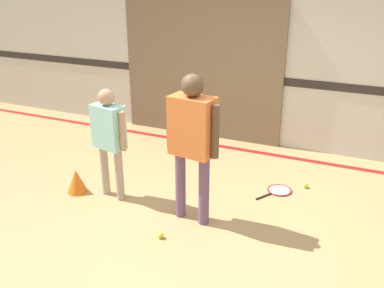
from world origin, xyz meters
The scene contains 10 objects.
ground_plane centered at (0.00, 0.00, 0.00)m, with size 16.00×16.00×0.00m, color tan.
wall_back centered at (0.00, 2.47, 1.60)m, with size 16.00×0.07×3.20m.
wall_panel centered at (-0.92, 2.41, 1.09)m, with size 2.63×0.05×2.18m.
floor_stripe centered at (0.00, 2.06, 0.00)m, with size 14.40×0.10×0.01m.
person_instructor centered at (0.00, -0.03, 1.01)m, with size 0.61×0.31×1.63m.
person_student_left centered at (-1.08, 0.06, 0.83)m, with size 0.50×0.28×1.34m.
racket_spare_on_floor centered at (0.72, 0.98, 0.01)m, with size 0.42×0.55×0.03m.
tennis_ball_near_instructor centered at (-0.15, -0.49, 0.03)m, with size 0.07×0.07×0.07m, color #CCE038.
tennis_ball_by_spare_racket centered at (1.01, 1.21, 0.03)m, with size 0.07×0.07×0.07m, color #CCE038.
training_cone centered at (-1.55, -0.03, 0.15)m, with size 0.25×0.25×0.30m.
Camera 1 is at (1.63, -3.74, 2.56)m, focal length 40.00 mm.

